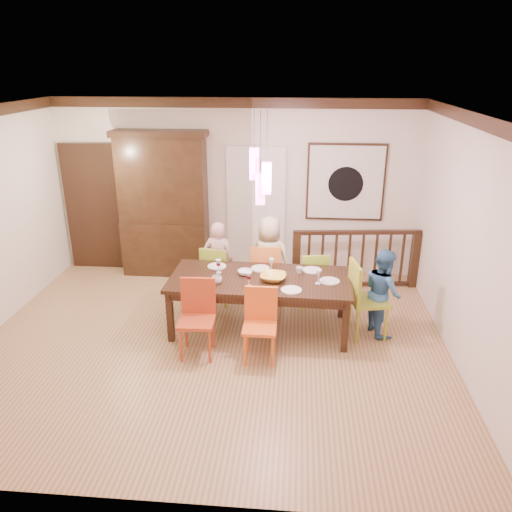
# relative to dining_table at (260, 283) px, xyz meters

# --- Properties ---
(floor) EXTENTS (6.00, 6.00, 0.00)m
(floor) POSITION_rel_dining_table_xyz_m (-0.58, -0.47, -0.68)
(floor) COLOR #946947
(floor) RESTS_ON ground
(ceiling) EXTENTS (6.00, 6.00, 0.00)m
(ceiling) POSITION_rel_dining_table_xyz_m (-0.58, -0.47, 2.22)
(ceiling) COLOR white
(ceiling) RESTS_ON wall_back
(wall_back) EXTENTS (6.00, 0.00, 6.00)m
(wall_back) POSITION_rel_dining_table_xyz_m (-0.58, 2.03, 0.77)
(wall_back) COLOR silver
(wall_back) RESTS_ON floor
(wall_right) EXTENTS (0.00, 5.00, 5.00)m
(wall_right) POSITION_rel_dining_table_xyz_m (2.42, -0.47, 0.77)
(wall_right) COLOR silver
(wall_right) RESTS_ON floor
(crown_molding) EXTENTS (6.00, 5.00, 0.16)m
(crown_molding) POSITION_rel_dining_table_xyz_m (-0.58, -0.47, 2.14)
(crown_molding) COLOR black
(crown_molding) RESTS_ON wall_back
(panel_door) EXTENTS (1.04, 0.07, 2.24)m
(panel_door) POSITION_rel_dining_table_xyz_m (-2.98, 1.98, 0.37)
(panel_door) COLOR black
(panel_door) RESTS_ON wall_back
(white_doorway) EXTENTS (0.97, 0.05, 2.22)m
(white_doorway) POSITION_rel_dining_table_xyz_m (-0.23, 2.00, 0.37)
(white_doorway) COLOR silver
(white_doorway) RESTS_ON wall_back
(painting) EXTENTS (1.25, 0.06, 1.25)m
(painting) POSITION_rel_dining_table_xyz_m (1.22, 1.99, 0.92)
(painting) COLOR black
(painting) RESTS_ON wall_back
(pendant_cluster) EXTENTS (0.27, 0.21, 1.14)m
(pendant_cluster) POSITION_rel_dining_table_xyz_m (0.00, -0.00, 1.43)
(pendant_cluster) COLOR #FF4CA9
(pendant_cluster) RESTS_ON ceiling
(dining_table) EXTENTS (2.42, 1.16, 0.75)m
(dining_table) POSITION_rel_dining_table_xyz_m (0.00, 0.00, 0.00)
(dining_table) COLOR black
(dining_table) RESTS_ON floor
(chair_far_left) EXTENTS (0.49, 0.49, 0.91)m
(chair_far_left) POSITION_rel_dining_table_xyz_m (-0.69, 0.76, -0.16)
(chair_far_left) COLOR #94B42E
(chair_far_left) RESTS_ON floor
(chair_far_mid) EXTENTS (0.45, 0.45, 0.98)m
(chair_far_mid) POSITION_rel_dining_table_xyz_m (0.03, 0.76, -0.12)
(chair_far_mid) COLOR orange
(chair_far_mid) RESTS_ON floor
(chair_far_right) EXTENTS (0.45, 0.45, 0.87)m
(chair_far_right) POSITION_rel_dining_table_xyz_m (0.72, 0.75, -0.18)
(chair_far_right) COLOR #96C62E
(chair_far_right) RESTS_ON floor
(chair_near_left) EXTENTS (0.45, 0.45, 0.96)m
(chair_near_left) POSITION_rel_dining_table_xyz_m (-0.72, -0.72, -0.13)
(chair_near_left) COLOR #AB3C1C
(chair_near_left) RESTS_ON floor
(chair_near_mid) EXTENTS (0.40, 0.40, 0.89)m
(chair_near_mid) POSITION_rel_dining_table_xyz_m (0.06, -0.76, -0.17)
(chair_near_mid) COLOR orange
(chair_near_mid) RESTS_ON floor
(chair_end_right) EXTENTS (0.54, 0.54, 1.03)m
(chair_end_right) POSITION_rel_dining_table_xyz_m (1.43, -0.04, -0.08)
(chair_end_right) COLOR #99A72A
(chair_end_right) RESTS_ON floor
(china_hutch) EXTENTS (1.53, 0.46, 2.41)m
(china_hutch) POSITION_rel_dining_table_xyz_m (-1.75, 1.83, 0.53)
(china_hutch) COLOR black
(china_hutch) RESTS_ON floor
(balustrade) EXTENTS (2.03, 0.29, 0.96)m
(balustrade) POSITION_rel_dining_table_xyz_m (1.41, 1.48, -0.18)
(balustrade) COLOR black
(balustrade) RESTS_ON floor
(person_far_left) EXTENTS (0.48, 0.34, 1.24)m
(person_far_left) POSITION_rel_dining_table_xyz_m (-0.69, 0.84, -0.06)
(person_far_left) COLOR #FFC2CE
(person_far_left) RESTS_ON floor
(person_far_mid) EXTENTS (0.74, 0.58, 1.35)m
(person_far_mid) POSITION_rel_dining_table_xyz_m (0.07, 0.85, -0.00)
(person_far_mid) COLOR beige
(person_far_mid) RESTS_ON floor
(person_end_right) EXTENTS (0.58, 0.67, 1.18)m
(person_end_right) POSITION_rel_dining_table_xyz_m (1.62, 0.06, -0.09)
(person_end_right) COLOR teal
(person_end_right) RESTS_ON floor
(serving_bowl) EXTENTS (0.37, 0.37, 0.08)m
(serving_bowl) POSITION_rel_dining_table_xyz_m (0.18, -0.05, 0.11)
(serving_bowl) COLOR yellow
(serving_bowl) RESTS_ON dining_table
(small_bowl) EXTENTS (0.23, 0.23, 0.06)m
(small_bowl) POSITION_rel_dining_table_xyz_m (-0.21, 0.09, 0.10)
(small_bowl) COLOR white
(small_bowl) RESTS_ON dining_table
(cup_left) EXTENTS (0.16, 0.16, 0.10)m
(cup_left) POSITION_rel_dining_table_xyz_m (-0.54, -0.22, 0.13)
(cup_left) COLOR silver
(cup_left) RESTS_ON dining_table
(cup_right) EXTENTS (0.12, 0.12, 0.09)m
(cup_right) POSITION_rel_dining_table_xyz_m (0.51, 0.20, 0.12)
(cup_right) COLOR silver
(cup_right) RESTS_ON dining_table
(plate_far_left) EXTENTS (0.26, 0.26, 0.01)m
(plate_far_left) POSITION_rel_dining_table_xyz_m (-0.63, 0.33, 0.08)
(plate_far_left) COLOR white
(plate_far_left) RESTS_ON dining_table
(plate_far_mid) EXTENTS (0.26, 0.26, 0.01)m
(plate_far_mid) POSITION_rel_dining_table_xyz_m (-0.02, 0.31, 0.08)
(plate_far_mid) COLOR white
(plate_far_mid) RESTS_ON dining_table
(plate_far_right) EXTENTS (0.26, 0.26, 0.01)m
(plate_far_right) POSITION_rel_dining_table_xyz_m (0.69, 0.31, 0.08)
(plate_far_right) COLOR white
(plate_far_right) RESTS_ON dining_table
(plate_near_left) EXTENTS (0.26, 0.26, 0.01)m
(plate_near_left) POSITION_rel_dining_table_xyz_m (-0.68, -0.34, 0.08)
(plate_near_left) COLOR white
(plate_near_left) RESTS_ON dining_table
(plate_near_mid) EXTENTS (0.26, 0.26, 0.01)m
(plate_near_mid) POSITION_rel_dining_table_xyz_m (0.42, -0.35, 0.08)
(plate_near_mid) COLOR white
(plate_near_mid) RESTS_ON dining_table
(plate_end_right) EXTENTS (0.26, 0.26, 0.01)m
(plate_end_right) POSITION_rel_dining_table_xyz_m (0.91, -0.04, 0.08)
(plate_end_right) COLOR white
(plate_end_right) RESTS_ON dining_table
(wine_glass_a) EXTENTS (0.08, 0.08, 0.19)m
(wine_glass_a) POSITION_rel_dining_table_xyz_m (-0.57, 0.13, 0.17)
(wine_glass_a) COLOR #590C19
(wine_glass_a) RESTS_ON dining_table
(wine_glass_b) EXTENTS (0.08, 0.08, 0.19)m
(wine_glass_b) POSITION_rel_dining_table_xyz_m (0.14, 0.22, 0.17)
(wine_glass_b) COLOR silver
(wine_glass_b) RESTS_ON dining_table
(wine_glass_c) EXTENTS (0.08, 0.08, 0.19)m
(wine_glass_c) POSITION_rel_dining_table_xyz_m (-0.12, -0.27, 0.17)
(wine_glass_c) COLOR #590C19
(wine_glass_c) RESTS_ON dining_table
(wine_glass_d) EXTENTS (0.08, 0.08, 0.19)m
(wine_glass_d) POSITION_rel_dining_table_xyz_m (0.76, -0.11, 0.17)
(wine_glass_d) COLOR silver
(wine_glass_d) RESTS_ON dining_table
(napkin) EXTENTS (0.18, 0.14, 0.01)m
(napkin) POSITION_rel_dining_table_xyz_m (-0.07, -0.37, 0.08)
(napkin) COLOR #D83359
(napkin) RESTS_ON dining_table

